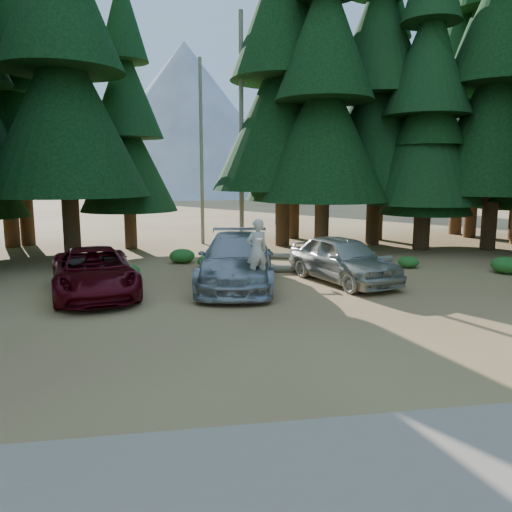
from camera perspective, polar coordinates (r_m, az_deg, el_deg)
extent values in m
plane|color=#95613F|center=(12.80, 3.78, -8.17)|extent=(160.00, 160.00, 0.00)
cube|color=tan|center=(7.19, 16.80, -23.35)|extent=(26.00, 3.50, 0.01)
cylinder|color=gray|center=(26.72, -1.69, 13.93)|extent=(0.24, 0.24, 12.00)
cylinder|color=gray|center=(27.95, -6.26, 11.62)|extent=(0.20, 0.20, 10.00)
cone|color=gray|center=(97.45, -8.05, 15.18)|extent=(44.00, 44.00, 28.00)
cone|color=gray|center=(107.18, -12.53, 12.36)|extent=(36.00, 36.00, 20.00)
imported|color=#52070F|center=(16.83, -18.03, -1.73)|extent=(3.57, 5.82, 1.50)
imported|color=#A3A5AB|center=(17.33, -2.24, -0.48)|extent=(3.53, 6.53, 1.80)
imported|color=#AFAC9C|center=(18.14, 9.92, -0.36)|extent=(3.38, 5.31, 1.68)
imported|color=beige|center=(15.03, 0.11, 0.65)|extent=(0.80, 0.64, 1.90)
cylinder|color=white|center=(15.03, 0.08, 2.06)|extent=(0.36, 0.36, 0.04)
cylinder|color=gray|center=(19.81, 0.54, -1.45)|extent=(4.04, 0.91, 0.29)
cylinder|color=gray|center=(23.13, 1.91, 0.05)|extent=(2.93, 1.37, 0.25)
cylinder|color=gray|center=(21.40, 11.06, -0.82)|extent=(4.29, 2.13, 0.29)
ellipsoid|color=#1D6320|center=(18.55, -15.47, -2.24)|extent=(0.86, 0.86, 0.48)
ellipsoid|color=#1D6320|center=(19.28, -14.50, -1.70)|extent=(0.95, 0.95, 0.52)
ellipsoid|color=#1D6320|center=(22.17, -8.44, 0.02)|extent=(1.11, 1.11, 0.61)
ellipsoid|color=#1D6320|center=(20.88, -5.38, -0.58)|extent=(1.00, 1.00, 0.55)
ellipsoid|color=#1D6320|center=(20.18, 9.51, -0.97)|extent=(1.04, 1.04, 0.57)
ellipsoid|color=#1D6320|center=(21.75, 17.00, -0.65)|extent=(0.86, 0.86, 0.47)
ellipsoid|color=#1D6320|center=(21.93, 26.75, -0.92)|extent=(1.20, 1.20, 0.66)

